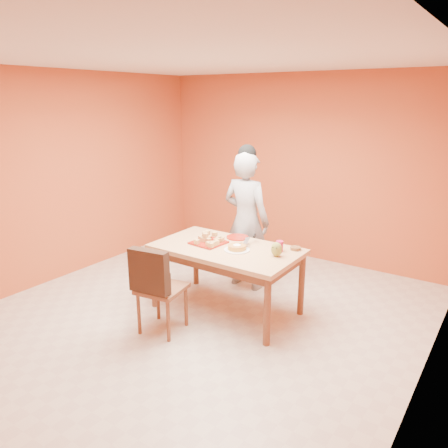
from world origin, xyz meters
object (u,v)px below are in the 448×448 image
Objects in this scene: dining_table at (226,255)px; red_dinner_plate at (238,237)px; pastry_platter at (209,243)px; person at (246,221)px; egg_ornament at (277,249)px; magenta_glass at (280,246)px; dining_chair at (160,287)px; checker_tin at (296,248)px; sponge_cake at (237,247)px.

red_dinner_plate is (-0.08, 0.35, 0.10)m from dining_table.
pastry_platter is 1.30× the size of red_dinner_plate.
person reaches higher than pastry_platter.
red_dinner_plate reaches higher than dining_table.
pastry_platter is (-0.24, -0.01, 0.10)m from dining_table.
person is 1.01m from egg_ornament.
pastry_platter is at bearing -164.15° from magenta_glass.
pastry_platter reaches higher than red_dinner_plate.
red_dinner_plate is (0.22, 1.11, 0.28)m from dining_chair.
pastry_platter is at bearing -158.47° from checker_tin.
dining_chair is at bearing -126.27° from egg_ornament.
person is 0.93m from checker_tin.
checker_tin is at bearing 21.53° from pastry_platter.
dining_table is 4.76× the size of pastry_platter.
pastry_platter reaches higher than dining_table.
dining_chair is at bearing -121.37° from sponge_cake.
dining_table is at bearing 105.58° from person.
checker_tin is (0.08, 0.29, -0.06)m from egg_ornament.
pastry_platter is at bearing -178.35° from dining_table.
red_dinner_plate is 1.70× the size of egg_ornament.
dining_table is at bearing 172.15° from sponge_cake.
checker_tin is at bearing 27.72° from dining_table.
person is (-0.18, 0.71, 0.20)m from dining_table.
egg_ornament reaches higher than checker_tin.
dining_table is at bearing 1.65° from pastry_platter.
dining_table is 8.07× the size of sponge_cake.
dining_chair is 2.82× the size of pastry_platter.
dining_table is 0.37m from red_dinner_plate.
dining_table is 0.76m from checker_tin.
magenta_glass is at bearing 117.72° from egg_ornament.
dining_table is at bearing -158.38° from magenta_glass.
egg_ornament is at bearing -73.45° from magenta_glass.
pastry_platter is at bearing 76.27° from dining_chair.
person is at bearing 145.64° from magenta_glass.
sponge_cake is at bearing -144.17° from checker_tin.
dining_chair is 4.79× the size of sponge_cake.
dining_chair reaches higher than red_dinner_plate.
red_dinner_plate is 0.73m from egg_ornament.
dining_chair is at bearing 86.71° from person.
pastry_platter is (-0.06, -0.72, -0.10)m from person.
sponge_cake is 0.45m from egg_ornament.
dining_chair is 3.67× the size of red_dinner_plate.
egg_ornament is (0.77, -0.65, -0.03)m from person.
person reaches higher than dining_table.
dining_table is 10.52× the size of egg_ornament.
sponge_cake is (0.23, -0.37, 0.03)m from red_dinner_plate.
pastry_platter is (0.06, 0.75, 0.28)m from dining_chair.
sponge_cake is (0.45, 0.74, 0.30)m from dining_chair.
sponge_cake is at bearing -7.85° from dining_table.
dining_chair is at bearing -101.14° from red_dinner_plate.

